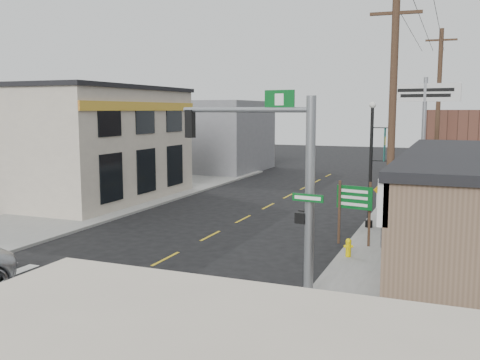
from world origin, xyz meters
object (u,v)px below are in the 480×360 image
at_px(dance_center_sign, 424,113).
at_px(bare_tree, 431,164).
at_px(guide_sign, 354,204).
at_px(fire_hydrant, 348,247).
at_px(utility_pole_near, 391,137).
at_px(lamp_post, 372,155).
at_px(traffic_signal_pole, 286,176).
at_px(utility_pole_far, 438,114).

xyz_separation_m(dance_center_sign, bare_tree, (0.75, -9.22, -1.65)).
relative_size(guide_sign, fire_hydrant, 3.76).
bearing_deg(dance_center_sign, bare_tree, -78.96).
bearing_deg(guide_sign, dance_center_sign, 84.08).
bearing_deg(bare_tree, utility_pole_near, -123.19).
bearing_deg(lamp_post, utility_pole_near, -98.08).
relative_size(fire_hydrant, lamp_post, 0.12).
height_order(traffic_signal_pole, guide_sign, traffic_signal_pole).
height_order(fire_hydrant, dance_center_sign, dance_center_sign).
relative_size(guide_sign, bare_tree, 0.56).
relative_size(traffic_signal_pole, dance_center_sign, 0.85).
xyz_separation_m(guide_sign, lamp_post, (0.15, 3.62, 1.68)).
distance_m(traffic_signal_pole, guide_sign, 7.16).
bearing_deg(bare_tree, guide_sign, 142.15).
xyz_separation_m(guide_sign, utility_pole_near, (1.78, -4.02, 2.90)).
distance_m(guide_sign, bare_tree, 4.18).
bearing_deg(guide_sign, lamp_post, 99.05).
xyz_separation_m(traffic_signal_pole, fire_hydrant, (0.95, 5.03, -3.21)).
height_order(traffic_signal_pole, bare_tree, traffic_signal_pole).
relative_size(lamp_post, dance_center_sign, 0.83).
height_order(fire_hydrant, utility_pole_far, utility_pole_far).
height_order(dance_center_sign, utility_pole_far, utility_pole_far).
bearing_deg(utility_pole_far, dance_center_sign, -98.75).
bearing_deg(fire_hydrant, bare_tree, -9.05).
xyz_separation_m(guide_sign, fire_hydrant, (0.13, -1.83, -1.32)).
distance_m(guide_sign, utility_pole_far, 13.41).
distance_m(fire_hydrant, bare_tree, 4.32).
bearing_deg(bare_tree, utility_pole_far, 91.11).
bearing_deg(fire_hydrant, dance_center_sign, 76.93).
xyz_separation_m(traffic_signal_pole, dance_center_sign, (2.99, 13.80, 1.71)).
distance_m(guide_sign, fire_hydrant, 2.26).
bearing_deg(lamp_post, fire_hydrant, -110.30).
bearing_deg(traffic_signal_pole, lamp_post, 92.68).
relative_size(bare_tree, utility_pole_near, 0.52).
distance_m(guide_sign, dance_center_sign, 8.12).
xyz_separation_m(fire_hydrant, lamp_post, (0.02, 5.45, 3.01)).
bearing_deg(fire_hydrant, utility_pole_near, -53.14).
bearing_deg(utility_pole_far, traffic_signal_pole, -104.13).
xyz_separation_m(traffic_signal_pole, bare_tree, (3.74, 4.58, 0.06)).
distance_m(fire_hydrant, lamp_post, 6.22).
distance_m(lamp_post, dance_center_sign, 4.34).
bearing_deg(dance_center_sign, traffic_signal_pole, -95.85).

